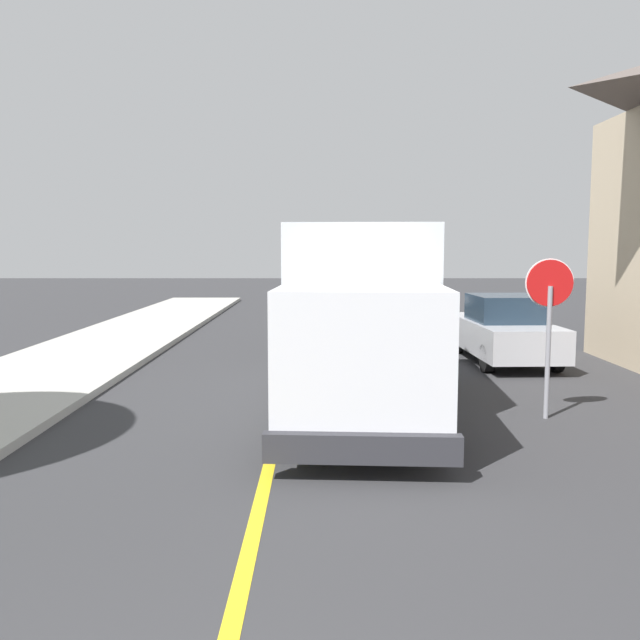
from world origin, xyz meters
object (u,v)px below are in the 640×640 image
Objects in this scene: parked_car_near at (381,318)px; parked_car_mid at (359,300)px; box_truck at (358,308)px; parked_van_across at (500,330)px; stop_sign at (546,307)px.

parked_car_mid is (-0.21, 6.56, 0.00)m from parked_car_near.
box_truck reaches higher than parked_car_near.
stop_sign is (-0.78, -5.48, 1.06)m from parked_van_across.
parked_van_across is 1.68× the size of stop_sign.
box_truck is at bearing -93.77° from parked_car_mid.
box_truck is at bearing 165.86° from stop_sign.
box_truck is 14.35m from parked_car_mid.
stop_sign reaches higher than parked_car_near.
parked_van_across is at bearing 81.88° from stop_sign.
parked_car_mid is 1.69× the size of stop_sign.
stop_sign is (1.89, -8.49, 1.06)m from parked_car_near.
parked_car_near is (1.15, 7.72, -0.97)m from box_truck.
parked_car_mid is (0.94, 14.28, -0.97)m from box_truck.
parked_car_near is at bearing 102.58° from stop_sign.
parked_car_near and parked_van_across have the same top height.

